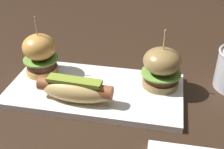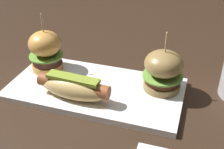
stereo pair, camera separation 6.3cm
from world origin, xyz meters
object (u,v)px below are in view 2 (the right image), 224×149
slider_right (163,70)px  slider_left (46,50)px  platter_main (96,89)px  hot_dog (74,87)px

slider_right → slider_left: bearing=-179.7°
platter_main → slider_left: (-0.14, 0.04, 0.06)m
hot_dog → platter_main: bearing=61.8°
hot_dog → slider_right: 0.20m
platter_main → slider_right: (0.14, 0.04, 0.05)m
slider_left → platter_main: bearing=-15.2°
platter_main → hot_dog: hot_dog is taller
platter_main → slider_right: size_ratio=2.87×
hot_dog → slider_right: size_ratio=1.19×
platter_main → slider_left: 0.16m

